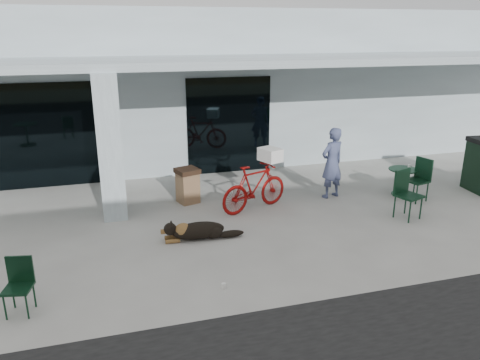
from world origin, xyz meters
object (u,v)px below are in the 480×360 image
object	(u,v)px
bicycle	(255,187)
trash_receptacle	(188,186)
person	(332,163)
cafe_table_far	(402,182)
cafe_chair_far_b	(417,180)
dog	(198,230)
cafe_chair_far_a	(409,195)
cafe_chair_near	(18,288)

from	to	relation	value
bicycle	trash_receptacle	xyz separation A→B (m)	(-1.37, 0.90, -0.12)
person	trash_receptacle	world-z (taller)	person
cafe_table_far	person	xyz separation A→B (m)	(-1.78, 0.34, 0.53)
cafe_chair_far_b	person	xyz separation A→B (m)	(-1.84, 0.81, 0.35)
dog	cafe_chair_far_b	world-z (taller)	cafe_chair_far_b
person	trash_receptacle	xyz separation A→B (m)	(-3.44, 0.60, -0.45)
dog	cafe_table_far	xyz separation A→B (m)	(5.39, 1.16, 0.13)
bicycle	cafe_table_far	world-z (taller)	bicycle
dog	person	size ratio (longest dim) A/B	0.69
cafe_chair_far_a	cafe_chair_far_b	size ratio (longest dim) A/B	1.03
cafe_table_far	cafe_chair_far_a	xyz separation A→B (m)	(-0.80, -1.38, 0.20)
trash_receptacle	cafe_chair_near	bearing A→B (deg)	-129.13
cafe_table_far	person	distance (m)	1.89
cafe_chair_far_a	person	world-z (taller)	person
bicycle	trash_receptacle	distance (m)	1.65
bicycle	cafe_chair_far_a	world-z (taller)	bicycle
cafe_chair_far_b	trash_receptacle	world-z (taller)	cafe_chair_far_b
bicycle	person	xyz separation A→B (m)	(2.06, 0.30, 0.33)
cafe_chair_near	person	bearing A→B (deg)	38.43
bicycle	cafe_chair_far_b	size ratio (longest dim) A/B	1.74
cafe_table_far	trash_receptacle	distance (m)	5.30
cafe_chair_near	cafe_chair_far_b	size ratio (longest dim) A/B	0.81
dog	cafe_chair_far_a	distance (m)	4.61
dog	cafe_chair_far_b	distance (m)	5.50
person	cafe_table_far	bearing A→B (deg)	152.71
cafe_chair_far_b	cafe_chair_near	bearing A→B (deg)	-89.02
cafe_chair_near	cafe_table_far	distance (m)	8.87
dog	person	world-z (taller)	person
cafe_chair_near	cafe_chair_far_a	bearing A→B (deg)	23.62
cafe_chair_near	cafe_chair_far_b	bearing A→B (deg)	28.32
dog	cafe_chair_near	distance (m)	3.48
cafe_chair_near	trash_receptacle	distance (m)	4.99
trash_receptacle	cafe_table_far	bearing A→B (deg)	-10.18
cafe_chair_far_a	trash_receptacle	bearing A→B (deg)	133.52
bicycle	person	world-z (taller)	person
cafe_chair_near	cafe_chair_far_a	xyz separation A→B (m)	(7.58, 1.56, 0.12)
person	cafe_chair_near	bearing A→B (deg)	9.85
cafe_table_far	cafe_chair_near	bearing A→B (deg)	-160.68
bicycle	cafe_chair_far_b	distance (m)	3.94
cafe_chair_far_a	trash_receptacle	distance (m)	5.00
bicycle	cafe_chair_far_a	size ratio (longest dim) A/B	1.68
dog	cafe_chair_far_a	xyz separation A→B (m)	(4.59, -0.21, 0.33)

